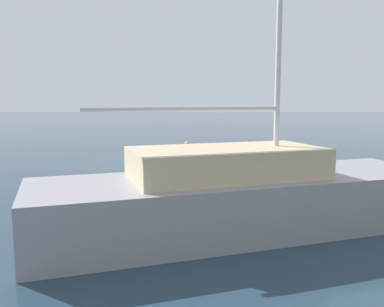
# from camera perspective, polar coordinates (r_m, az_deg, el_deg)

# --- Properties ---
(ground_plane) EXTENTS (160.00, 160.00, 0.00)m
(ground_plane) POSITION_cam_1_polar(r_m,az_deg,el_deg) (18.16, -5.80, -1.56)
(ground_plane) COLOR #233847
(kayak) EXTENTS (1.67, 4.48, 0.29)m
(kayak) POSITION_cam_1_polar(r_m,az_deg,el_deg) (18.20, -0.67, -1.04)
(kayak) COLOR #EAB214
(kayak) RESTS_ON ground
(kayaker) EXTENTS (2.34, 0.68, 0.73)m
(kayaker) POSITION_cam_1_polar(r_m,az_deg,el_deg) (18.23, -0.74, 0.40)
(kayaker) COLOR red
(kayaker) RESTS_ON kayak
(sailboat_white_sloop) EXTENTS (10.05, 5.44, 13.65)m
(sailboat_white_sloop) POSITION_cam_1_polar(r_m,az_deg,el_deg) (9.11, 8.04, -5.73)
(sailboat_white_sloop) COLOR gray
(sailboat_white_sloop) RESTS_ON ground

